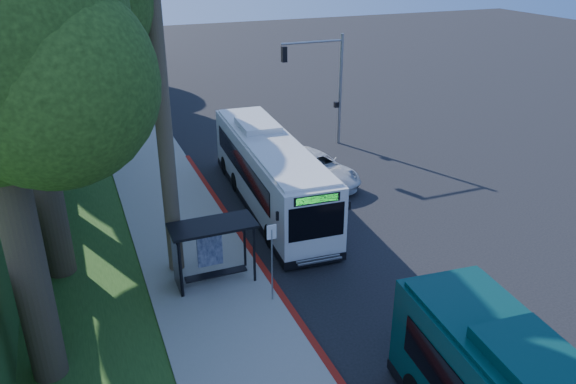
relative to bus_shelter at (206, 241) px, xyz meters
name	(u,v)px	position (x,y,z in m)	size (l,w,h in m)	color
ground	(342,219)	(7.26, 2.86, -1.81)	(140.00, 140.00, 0.00)	black
sidewalk	(191,247)	(-0.04, 2.86, -1.75)	(4.50, 70.00, 0.12)	gray
red_curb	(273,284)	(2.26, -1.14, -1.74)	(0.25, 30.00, 0.13)	maroon
grass_verge	(48,221)	(-5.74, 7.86, -1.78)	(8.00, 70.00, 0.06)	#234719
bus_shelter	(206,241)	(0.00, 0.00, 0.00)	(3.20, 1.51, 2.55)	black
stop_sign_pole	(272,252)	(1.86, -2.14, 0.28)	(0.35, 0.06, 3.17)	gray
traffic_signal_pole	(326,77)	(11.04, 12.86, 2.62)	(4.10, 0.30, 7.00)	gray
white_bus	(269,171)	(4.66, 5.75, 0.02)	(3.39, 12.66, 3.73)	silver
pickup	(315,169)	(7.91, 7.46, -1.00)	(2.67, 5.80, 1.61)	silver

